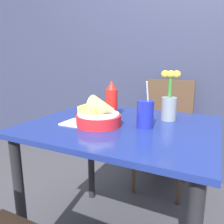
# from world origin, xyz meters

# --- Properties ---
(wall_window) EXTENTS (7.00, 0.06, 2.60)m
(wall_window) POSITION_xyz_m (0.00, 1.04, 1.30)
(wall_window) COLOR #2D334C
(wall_window) RESTS_ON ground_plane
(dining_table) EXTENTS (0.92, 0.79, 0.75)m
(dining_table) POSITION_xyz_m (0.00, 0.00, 0.63)
(dining_table) COLOR navy
(dining_table) RESTS_ON ground_plane
(chair_far_window) EXTENTS (0.40, 0.40, 0.91)m
(chair_far_window) POSITION_xyz_m (0.06, 0.82, 0.53)
(chair_far_window) COLOR #473323
(chair_far_window) RESTS_ON ground_plane
(food_basket) EXTENTS (0.22, 0.22, 0.15)m
(food_basket) POSITION_xyz_m (-0.08, -0.09, 0.80)
(food_basket) COLOR red
(food_basket) RESTS_ON dining_table
(ketchup_bottle) EXTENTS (0.07, 0.07, 0.20)m
(ketchup_bottle) POSITION_xyz_m (-0.11, 0.11, 0.85)
(ketchup_bottle) COLOR red
(ketchup_bottle) RESTS_ON dining_table
(drink_cup) EXTENTS (0.08, 0.08, 0.22)m
(drink_cup) POSITION_xyz_m (0.13, -0.02, 0.81)
(drink_cup) COLOR #192399
(drink_cup) RESTS_ON dining_table
(flower_vase) EXTENTS (0.10, 0.08, 0.27)m
(flower_vase) POSITION_xyz_m (0.20, 0.17, 0.85)
(flower_vase) COLOR gray
(flower_vase) RESTS_ON dining_table
(napkin) EXTENTS (0.16, 0.13, 0.01)m
(napkin) POSITION_xyz_m (-0.19, -0.10, 0.75)
(napkin) COLOR white
(napkin) RESTS_ON dining_table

